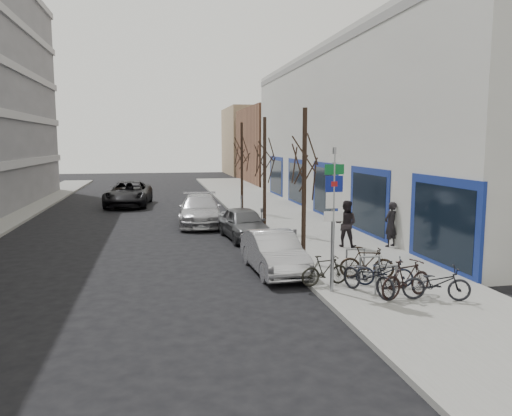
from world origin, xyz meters
name	(u,v)px	position (x,y,z in m)	size (l,w,h in m)	color
ground	(248,302)	(0.00, 0.00, 0.00)	(120.00, 120.00, 0.00)	black
sidewalk_east	(303,231)	(4.50, 10.00, 0.07)	(5.00, 70.00, 0.15)	slate
commercial_building	(465,132)	(17.00, 16.00, 5.00)	(20.00, 32.00, 10.00)	#B7B7B2
brick_building_far	(300,145)	(13.00, 40.00, 4.00)	(12.00, 14.00, 8.00)	brown
tan_building_far	(273,141)	(13.50, 55.00, 4.50)	(13.00, 12.00, 9.00)	#937A5B
highway_sign_pole	(333,211)	(2.40, -0.01, 2.46)	(0.55, 0.10, 4.20)	gray
bike_rack	(370,266)	(3.80, 0.60, 0.66)	(0.66, 2.26, 0.83)	gray
tree_near	(305,149)	(2.60, 3.50, 4.10)	(1.80, 1.80, 5.50)	black
tree_mid	(265,147)	(2.60, 10.00, 4.10)	(1.80, 1.80, 5.50)	black
tree_far	(242,146)	(2.60, 16.50, 4.10)	(1.80, 1.80, 5.50)	black
meter_front	(295,244)	(2.15, 3.00, 0.92)	(0.10, 0.08, 1.27)	gray
meter_mid	(262,220)	(2.15, 8.50, 0.92)	(0.10, 0.08, 1.27)	gray
meter_back	(241,205)	(2.15, 14.00, 0.92)	(0.10, 0.08, 1.27)	gray
bike_near_left	(369,273)	(3.31, -0.44, 0.74)	(0.59, 1.94, 1.18)	black
bike_near_right	(406,278)	(4.17, -0.94, 0.69)	(0.53, 1.77, 1.07)	black
bike_mid_curb	(384,269)	(4.08, 0.19, 0.65)	(0.50, 1.65, 1.01)	black
bike_mid_inner	(325,270)	(2.40, 0.61, 0.61)	(0.46, 1.53, 0.93)	black
bike_far_curb	(437,280)	(4.86, -1.29, 0.69)	(0.54, 1.78, 1.09)	black
bike_far_inner	(367,262)	(3.92, 1.07, 0.66)	(0.50, 1.68, 1.02)	black
parked_car_front	(274,252)	(1.40, 2.92, 0.68)	(1.44, 4.14, 1.36)	#B6B6BB
parked_car_mid	(244,223)	(1.40, 8.82, 0.71)	(1.68, 4.19, 1.43)	#4E4F53
parked_car_back	(200,210)	(-0.20, 13.19, 0.78)	(2.18, 5.36, 1.56)	#B5B5BB
lane_car	(129,194)	(-4.36, 22.01, 0.84)	(2.78, 6.04, 1.68)	black
pedestrian_near	(391,224)	(6.80, 5.37, 1.06)	(0.66, 0.44, 1.82)	black
pedestrian_far	(346,223)	(5.03, 5.71, 1.10)	(0.70, 0.48, 1.90)	black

